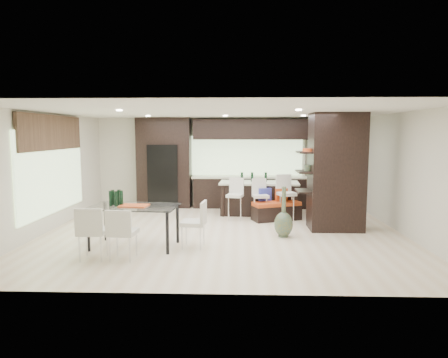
{
  "coord_description": "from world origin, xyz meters",
  "views": [
    {
      "loc": [
        0.34,
        -8.84,
        2.23
      ],
      "look_at": [
        0.0,
        0.6,
        1.15
      ],
      "focal_mm": 32.0,
      "sensor_mm": 36.0,
      "label": 1
    }
  ],
  "objects_px": {
    "stool_mid": "(260,203)",
    "dining_table": "(135,226)",
    "floor_vase": "(284,212)",
    "chair_far": "(93,235)",
    "bench": "(276,211)",
    "chair_end": "(193,226)",
    "stool_right": "(286,202)",
    "stool_left": "(235,203)",
    "kitchen_island": "(259,198)",
    "chair_near": "(123,236)"
  },
  "relations": [
    {
      "from": "chair_far",
      "to": "bench",
      "type": "bearing_deg",
      "value": 40.99
    },
    {
      "from": "kitchen_island",
      "to": "chair_end",
      "type": "distance_m",
      "value": 3.63
    },
    {
      "from": "chair_far",
      "to": "chair_end",
      "type": "distance_m",
      "value": 1.87
    },
    {
      "from": "dining_table",
      "to": "chair_near",
      "type": "distance_m",
      "value": 0.79
    },
    {
      "from": "stool_left",
      "to": "bench",
      "type": "xyz_separation_m",
      "value": [
        1.08,
        -0.01,
        -0.2
      ]
    },
    {
      "from": "stool_right",
      "to": "bench",
      "type": "bearing_deg",
      "value": 161.41
    },
    {
      "from": "chair_far",
      "to": "chair_near",
      "type": "bearing_deg",
      "value": -1.46
    },
    {
      "from": "bench",
      "to": "dining_table",
      "type": "xyz_separation_m",
      "value": [
        -3.03,
        -2.56,
        0.17
      ]
    },
    {
      "from": "stool_mid",
      "to": "chair_far",
      "type": "xyz_separation_m",
      "value": [
        -3.15,
        -3.37,
        0.01
      ]
    },
    {
      "from": "chair_near",
      "to": "chair_far",
      "type": "xyz_separation_m",
      "value": [
        -0.53,
        -0.01,
        0.01
      ]
    },
    {
      "from": "stool_left",
      "to": "chair_far",
      "type": "bearing_deg",
      "value": -112.67
    },
    {
      "from": "dining_table",
      "to": "chair_near",
      "type": "height_order",
      "value": "chair_near"
    },
    {
      "from": "floor_vase",
      "to": "stool_left",
      "type": "bearing_deg",
      "value": 122.29
    },
    {
      "from": "stool_mid",
      "to": "bench",
      "type": "distance_m",
      "value": 0.46
    },
    {
      "from": "dining_table",
      "to": "chair_far",
      "type": "distance_m",
      "value": 0.96
    },
    {
      "from": "floor_vase",
      "to": "chair_near",
      "type": "relative_size",
      "value": 1.29
    },
    {
      "from": "bench",
      "to": "chair_end",
      "type": "bearing_deg",
      "value": -147.05
    },
    {
      "from": "dining_table",
      "to": "floor_vase",
      "type": "bearing_deg",
      "value": 21.1
    },
    {
      "from": "stool_right",
      "to": "chair_near",
      "type": "relative_size",
      "value": 1.12
    },
    {
      "from": "bench",
      "to": "stool_left",
      "type": "bearing_deg",
      "value": 158.65
    },
    {
      "from": "stool_mid",
      "to": "chair_near",
      "type": "distance_m",
      "value": 4.26
    },
    {
      "from": "chair_end",
      "to": "stool_mid",
      "type": "bearing_deg",
      "value": -23.9
    },
    {
      "from": "floor_vase",
      "to": "chair_end",
      "type": "bearing_deg",
      "value": -154.84
    },
    {
      "from": "bench",
      "to": "floor_vase",
      "type": "relative_size",
      "value": 1.13
    },
    {
      "from": "dining_table",
      "to": "stool_left",
      "type": "bearing_deg",
      "value": 57.68
    },
    {
      "from": "bench",
      "to": "floor_vase",
      "type": "height_order",
      "value": "floor_vase"
    },
    {
      "from": "stool_mid",
      "to": "floor_vase",
      "type": "relative_size",
      "value": 0.78
    },
    {
      "from": "stool_right",
      "to": "floor_vase",
      "type": "distance_m",
      "value": 1.69
    },
    {
      "from": "stool_left",
      "to": "chair_end",
      "type": "relative_size",
      "value": 1.03
    },
    {
      "from": "chair_end",
      "to": "stool_right",
      "type": "bearing_deg",
      "value": -34.08
    },
    {
      "from": "stool_mid",
      "to": "chair_near",
      "type": "height_order",
      "value": "stool_mid"
    },
    {
      "from": "stool_mid",
      "to": "bench",
      "type": "height_order",
      "value": "stool_mid"
    },
    {
      "from": "dining_table",
      "to": "chair_far",
      "type": "xyz_separation_m",
      "value": [
        -0.53,
        -0.8,
        0.03
      ]
    },
    {
      "from": "floor_vase",
      "to": "chair_far",
      "type": "relative_size",
      "value": 1.25
    },
    {
      "from": "kitchen_island",
      "to": "stool_mid",
      "type": "height_order",
      "value": "kitchen_island"
    },
    {
      "from": "stool_left",
      "to": "chair_far",
      "type": "xyz_separation_m",
      "value": [
        -2.48,
        -3.36,
        0.0
      ]
    },
    {
      "from": "bench",
      "to": "floor_vase",
      "type": "bearing_deg",
      "value": -111.14
    },
    {
      "from": "stool_right",
      "to": "bench",
      "type": "relative_size",
      "value": 0.77
    },
    {
      "from": "floor_vase",
      "to": "dining_table",
      "type": "bearing_deg",
      "value": -163.85
    },
    {
      "from": "stool_mid",
      "to": "dining_table",
      "type": "bearing_deg",
      "value": -145.8
    },
    {
      "from": "chair_near",
      "to": "stool_right",
      "type": "bearing_deg",
      "value": 49.44
    },
    {
      "from": "stool_left",
      "to": "floor_vase",
      "type": "relative_size",
      "value": 0.8
    },
    {
      "from": "stool_right",
      "to": "chair_end",
      "type": "distance_m",
      "value": 3.31
    },
    {
      "from": "dining_table",
      "to": "chair_near",
      "type": "xyz_separation_m",
      "value": [
        0.0,
        -0.79,
        0.02
      ]
    },
    {
      "from": "dining_table",
      "to": "chair_end",
      "type": "distance_m",
      "value": 1.16
    },
    {
      "from": "floor_vase",
      "to": "stool_mid",
      "type": "bearing_deg",
      "value": 103.53
    },
    {
      "from": "stool_right",
      "to": "bench",
      "type": "height_order",
      "value": "stool_right"
    },
    {
      "from": "floor_vase",
      "to": "dining_table",
      "type": "distance_m",
      "value": 3.15
    },
    {
      "from": "dining_table",
      "to": "chair_far",
      "type": "bearing_deg",
      "value": -118.76
    },
    {
      "from": "kitchen_island",
      "to": "chair_near",
      "type": "distance_m",
      "value": 4.87
    }
  ]
}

